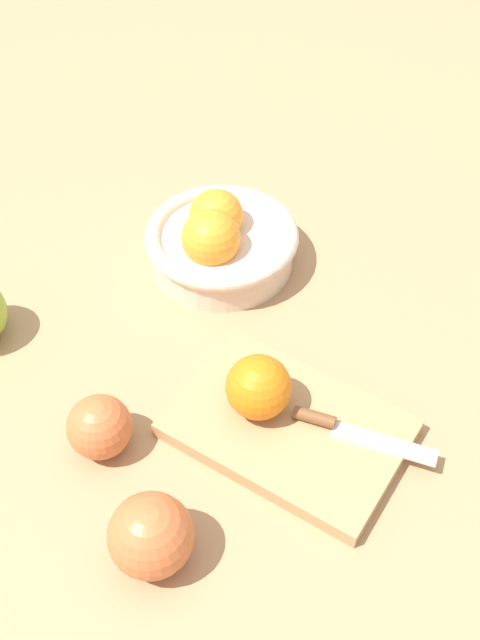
{
  "coord_description": "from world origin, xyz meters",
  "views": [
    {
      "loc": [
        0.4,
        -0.41,
        0.7
      ],
      "look_at": [
        -0.0,
        0.04,
        0.04
      ],
      "focal_mm": 43.67,
      "sensor_mm": 36.0,
      "label": 1
    }
  ],
  "objects_px": {
    "orange_on_board": "(258,387)",
    "knife": "(342,430)",
    "apple_front_right": "(151,536)",
    "cutting_board": "(288,428)",
    "apple_front_center": "(100,427)",
    "bowl": "(220,241)"
  },
  "relations": [
    {
      "from": "orange_on_board",
      "to": "knife",
      "type": "bearing_deg",
      "value": 21.2
    },
    {
      "from": "knife",
      "to": "apple_front_right",
      "type": "bearing_deg",
      "value": -104.25
    },
    {
      "from": "cutting_board",
      "to": "apple_front_right",
      "type": "bearing_deg",
      "value": -91.89
    },
    {
      "from": "knife",
      "to": "apple_front_center",
      "type": "height_order",
      "value": "apple_front_center"
    },
    {
      "from": "knife",
      "to": "cutting_board",
      "type": "bearing_deg",
      "value": -150.48
    },
    {
      "from": "cutting_board",
      "to": "apple_front_center",
      "type": "height_order",
      "value": "apple_front_center"
    },
    {
      "from": "apple_front_right",
      "to": "cutting_board",
      "type": "bearing_deg",
      "value": 88.11
    },
    {
      "from": "bowl",
      "to": "knife",
      "type": "height_order",
      "value": "bowl"
    },
    {
      "from": "orange_on_board",
      "to": "apple_front_center",
      "type": "relative_size",
      "value": 1.02
    },
    {
      "from": "bowl",
      "to": "orange_on_board",
      "type": "distance_m",
      "value": 0.25
    },
    {
      "from": "cutting_board",
      "to": "bowl",
      "type": "bearing_deg",
      "value": 147.55
    },
    {
      "from": "bowl",
      "to": "cutting_board",
      "type": "relative_size",
      "value": 0.81
    },
    {
      "from": "cutting_board",
      "to": "knife",
      "type": "bearing_deg",
      "value": 29.52
    },
    {
      "from": "cutting_board",
      "to": "apple_front_right",
      "type": "relative_size",
      "value": 2.99
    },
    {
      "from": "knife",
      "to": "orange_on_board",
      "type": "bearing_deg",
      "value": -158.8
    },
    {
      "from": "knife",
      "to": "apple_front_right",
      "type": "xyz_separation_m",
      "value": [
        -0.06,
        -0.22,
        0.02
      ]
    },
    {
      "from": "bowl",
      "to": "apple_front_center",
      "type": "height_order",
      "value": "bowl"
    },
    {
      "from": "cutting_board",
      "to": "apple_front_center",
      "type": "xyz_separation_m",
      "value": [
        -0.14,
        -0.14,
        0.02
      ]
    },
    {
      "from": "bowl",
      "to": "apple_front_right",
      "type": "height_order",
      "value": "bowl"
    },
    {
      "from": "orange_on_board",
      "to": "apple_front_right",
      "type": "xyz_separation_m",
      "value": [
        0.03,
        -0.19,
        -0.01
      ]
    },
    {
      "from": "apple_front_center",
      "to": "bowl",
      "type": "bearing_deg",
      "value": 108.75
    },
    {
      "from": "orange_on_board",
      "to": "apple_front_right",
      "type": "height_order",
      "value": "orange_on_board"
    }
  ]
}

